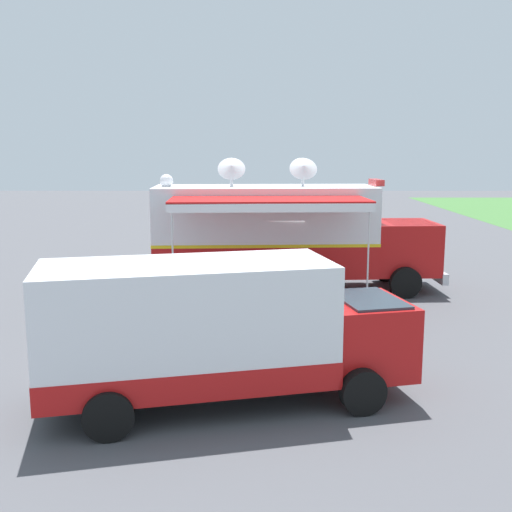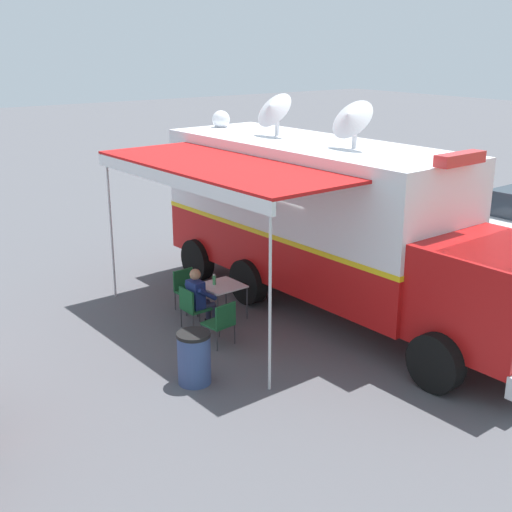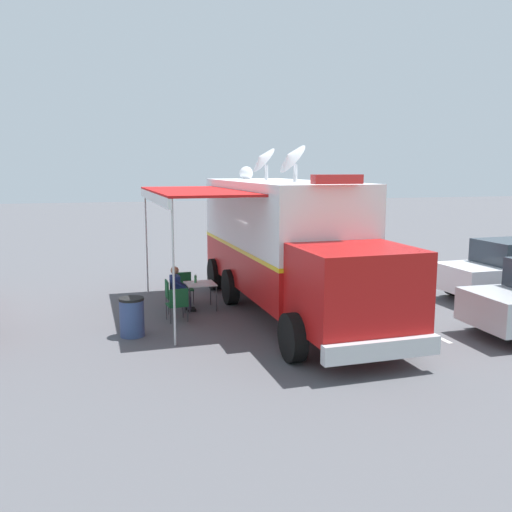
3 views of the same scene
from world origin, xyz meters
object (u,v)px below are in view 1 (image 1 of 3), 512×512
(support_truck, at_px, (216,332))
(folding_chair_spare_by_truck, at_px, (300,296))
(water_bottle, at_px, (258,281))
(command_truck, at_px, (287,233))
(car_far_corner, at_px, (285,236))
(trash_bin, at_px, (338,309))
(car_behind_truck, at_px, (365,241))
(folding_chair_at_table, at_px, (266,297))
(seated_responder, at_px, (266,290))
(folding_table, at_px, (261,285))
(folding_chair_beside_table, at_px, (233,293))

(support_truck, bearing_deg, folding_chair_spare_by_truck, 162.43)
(water_bottle, bearing_deg, command_truck, 157.07)
(water_bottle, height_order, car_far_corner, car_far_corner)
(trash_bin, height_order, car_behind_truck, car_behind_truck)
(folding_chair_spare_by_truck, distance_m, car_behind_truck, 9.06)
(command_truck, distance_m, folding_chair_at_table, 3.40)
(command_truck, distance_m, seated_responder, 3.18)
(folding_chair_at_table, bearing_deg, water_bottle, -160.87)
(folding_table, height_order, folding_chair_beside_table, folding_chair_beside_table)
(support_truck, xyz_separation_m, car_far_corner, (-16.20, 2.00, -0.51))
(folding_chair_at_table, height_order, car_behind_truck, car_behind_truck)
(folding_chair_at_table, distance_m, car_behind_truck, 9.52)
(car_far_corner, bearing_deg, folding_chair_spare_by_truck, -0.00)
(folding_chair_spare_by_truck, relative_size, car_behind_truck, 0.21)
(command_truck, relative_size, car_behind_truck, 2.27)
(water_bottle, relative_size, car_far_corner, 0.05)
(folding_chair_at_table, xyz_separation_m, seated_responder, (-0.19, -0.01, 0.14))
(folding_chair_beside_table, bearing_deg, command_truck, 146.03)
(folding_chair_at_table, xyz_separation_m, support_truck, (6.27, -1.01, 0.87))
(support_truck, bearing_deg, folding_chair_at_table, 170.85)
(folding_chair_at_table, distance_m, support_truck, 6.41)
(water_bottle, bearing_deg, support_truck, -6.31)
(command_truck, xyz_separation_m, seated_responder, (2.81, -0.74, -1.30))
(folding_chair_at_table, height_order, trash_bin, trash_bin)
(command_truck, xyz_separation_m, folding_chair_spare_by_truck, (2.94, 0.26, -1.43))
(folding_chair_at_table, bearing_deg, car_behind_truck, 152.92)
(water_bottle, relative_size, folding_chair_at_table, 0.26)
(command_truck, distance_m, car_far_corner, 7.02)
(folding_chair_beside_table, xyz_separation_m, car_behind_truck, (-8.02, 5.31, 0.37))
(folding_chair_spare_by_truck, relative_size, car_far_corner, 0.20)
(command_truck, distance_m, water_bottle, 2.74)
(folding_chair_spare_by_truck, relative_size, trash_bin, 0.96)
(folding_chair_beside_table, bearing_deg, seated_responder, 74.77)
(water_bottle, relative_size, folding_chair_beside_table, 0.26)
(trash_bin, height_order, car_far_corner, car_far_corner)
(folding_chair_at_table, bearing_deg, seated_responder, -177.48)
(folding_table, distance_m, car_far_corner, 9.20)
(water_bottle, bearing_deg, seated_responder, 24.74)
(folding_table, height_order, folding_chair_spare_by_truck, folding_chair_spare_by_truck)
(command_truck, height_order, car_behind_truck, command_truck)
(folding_table, xyz_separation_m, water_bottle, (0.11, -0.11, 0.16))
(command_truck, distance_m, folding_chair_beside_table, 3.39)
(folding_chair_spare_by_truck, height_order, car_far_corner, car_far_corner)
(folding_chair_spare_by_truck, relative_size, support_truck, 0.12)
(folding_chair_spare_by_truck, xyz_separation_m, seated_responder, (-0.14, -1.00, 0.14))
(command_truck, height_order, support_truck, command_truck)
(folding_table, relative_size, folding_chair_beside_table, 0.96)
(folding_chair_beside_table, height_order, folding_chair_spare_by_truck, same)
(water_bottle, height_order, folding_chair_at_table, water_bottle)
(water_bottle, relative_size, seated_responder, 0.18)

